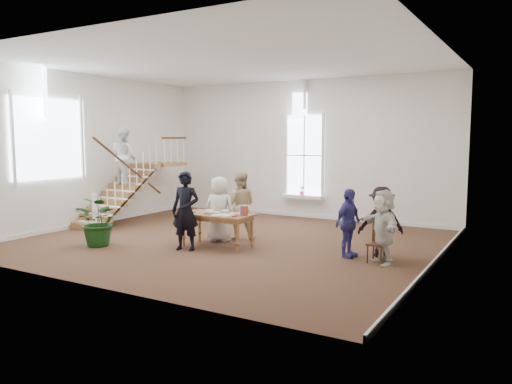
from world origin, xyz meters
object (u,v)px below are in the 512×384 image
Objects in this scene: police_officer at (186,211)px; woman_cluster_b at (381,222)px; side_chair at (379,240)px; library_table at (217,217)px; floor_plant at (100,221)px; woman_cluster_a at (348,223)px; elderly_woman at (219,209)px; person_yellow at (240,205)px; woman_cluster_c at (383,227)px.

police_officer reaches higher than woman_cluster_b.
library_table is at bearing -165.89° from side_chair.
woman_cluster_a is at bearing 19.25° from floor_plant.
police_officer reaches higher than elderly_woman.
person_yellow is at bearing 177.77° from side_chair.
woman_cluster_b is at bearing 21.20° from floor_plant.
woman_cluster_c is 6.68m from floor_plant.
woman_cluster_c is at bearing -91.35° from woman_cluster_a.
person_yellow is at bearing -142.13° from woman_cluster_c.
woman_cluster_c is at bearing 4.83° from library_table.
floor_plant is (-2.53, -1.37, -0.12)m from library_table.
police_officer is at bearing -6.29° from woman_cluster_b.
library_table is 0.99× the size of person_yellow.
woman_cluster_c reaches higher than library_table.
elderly_woman reaches higher than floor_plant.
woman_cluster_a is 0.75m from woman_cluster_b.
police_officer reaches higher than woman_cluster_c.
person_yellow is 3.18m from woman_cluster_a.
floor_plant is at bearing -156.90° from side_chair.
side_chair is at bearing -174.44° from woman_cluster_c.
floor_plant is at bearing 31.61° from elderly_woman.
side_chair is (0.12, -0.55, -0.31)m from woman_cluster_b.
woman_cluster_a is 0.98× the size of woman_cluster_b.
floor_plant is 1.43× the size of side_chair.
police_officer is (-0.45, -0.65, 0.20)m from library_table.
person_yellow reaches higher than library_table.
elderly_woman is at bearing -22.28° from woman_cluster_b.
woman_cluster_b is at bearing 9.42° from police_officer.
police_officer is at bearing -118.60° from woman_cluster_c.
side_chair is at bearing -85.55° from woman_cluster_a.
person_yellow is 4.03m from woman_cluster_c.
woman_cluster_b is (4.04, 0.44, -0.05)m from elderly_woman.
police_officer is at bearing 121.54° from woman_cluster_a.
woman_cluster_a is at bearing 8.35° from woman_cluster_b.
floor_plant is at bearing -7.32° from woman_cluster_b.
woman_cluster_b is 1.83× the size of side_chair.
library_table is at bearing 28.43° from floor_plant.
floor_plant is (-2.17, -1.97, -0.22)m from elderly_woman.
elderly_woman reaches higher than woman_cluster_a.
library_table is at bearing 67.39° from person_yellow.
person_yellow is 1.16× the size of woman_cluster_a.
police_officer is 1.80m from person_yellow.
library_table is 3.93m from woman_cluster_c.
side_chair is at bearing 167.96° from elderly_woman.
woman_cluster_c is (0.83, -0.20, 0.02)m from woman_cluster_a.
woman_cluster_a is at bearing 9.98° from library_table.
woman_cluster_b is at bearing 14.90° from library_table.
police_officer is 4.43m from side_chair.
woman_cluster_a is at bearing 178.94° from side_chair.
side_chair is at bearing 73.57° from woman_cluster_b.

